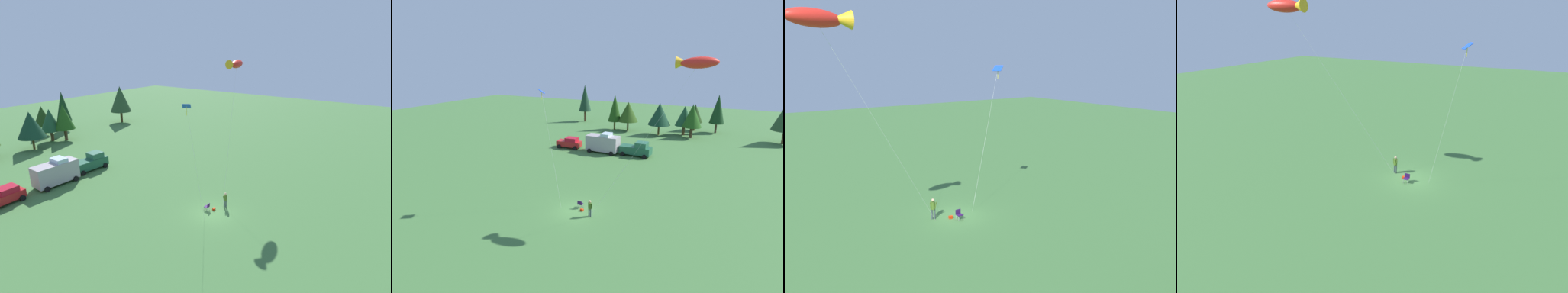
{
  "view_description": "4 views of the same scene",
  "coord_description": "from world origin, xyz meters",
  "views": [
    {
      "loc": [
        -24.3,
        -14.72,
        16.76
      ],
      "look_at": [
        1.82,
        3.45,
        6.29
      ],
      "focal_mm": 28.0,
      "sensor_mm": 36.0,
      "label": 1
    },
    {
      "loc": [
        13.17,
        -25.09,
        15.01
      ],
      "look_at": [
        -1.27,
        5.81,
        5.2
      ],
      "focal_mm": 28.0,
      "sensor_mm": 36.0,
      "label": 2
    },
    {
      "loc": [
        15.07,
        25.48,
        12.44
      ],
      "look_at": [
        0.59,
        4.35,
        6.76
      ],
      "focal_mm": 35.0,
      "sensor_mm": 36.0,
      "label": 3
    },
    {
      "loc": [
        -8.53,
        23.74,
        13.61
      ],
      "look_at": [
        1.79,
        4.36,
        4.54
      ],
      "focal_mm": 28.0,
      "sensor_mm": 36.0,
      "label": 4
    }
  ],
  "objects": [
    {
      "name": "treeline_distant",
      "position": [
        4.08,
        38.93,
        4.69
      ],
      "size": [
        45.9,
        11.19,
        9.06
      ],
      "color": "#4D2E1C",
      "rests_on": "ground"
    },
    {
      "name": "car_red_sedan",
      "position": [
        -11.46,
        20.12,
        0.95
      ],
      "size": [
        4.28,
        2.36,
        1.89
      ],
      "rotation": [
        0.0,
        0.0,
        0.05
      ],
      "color": "red",
      "rests_on": "ground"
    },
    {
      "name": "ground_plane",
      "position": [
        0.0,
        0.0,
        0.0
      ],
      "size": [
        160.0,
        160.0,
        0.0
      ],
      "primitive_type": "plane",
      "color": "#406F37"
    },
    {
      "name": "kite_large_fish",
      "position": [
        10.09,
        3.23,
        14.72
      ],
      "size": [
        10.28,
        4.29,
        15.29
      ],
      "color": "red",
      "rests_on": "ground"
    },
    {
      "name": "backpack_on_grass",
      "position": [
        0.66,
        0.23,
        0.11
      ],
      "size": [
        0.34,
        0.24,
        0.22
      ],
      "primitive_type": "cube",
      "rotation": [
        0.0,
        0.0,
        6.2
      ],
      "color": "red",
      "rests_on": "ground"
    },
    {
      "name": "folding_chair",
      "position": [
        0.2,
        0.75,
        0.49
      ],
      "size": [
        0.49,
        0.49,
        0.82
      ],
      "rotation": [
        0.0,
        0.0,
        1.6
      ],
      "color": "#291146",
      "rests_on": "ground"
    },
    {
      "name": "kite_diamond_blue",
      "position": [
        -3.71,
        0.44,
        11.39
      ],
      "size": [
        2.67,
        1.01,
        12.2
      ],
      "color": "blue",
      "rests_on": "ground"
    },
    {
      "name": "van_motorhome_grey",
      "position": [
        -5.18,
        20.12,
        1.64
      ],
      "size": [
        5.44,
        2.68,
        3.34
      ],
      "rotation": [
        0.0,
        0.0,
        -0.02
      ],
      "color": "#A5999C",
      "rests_on": "ground"
    },
    {
      "name": "truck_green_flatbed",
      "position": [
        0.43,
        20.66,
        1.1
      ],
      "size": [
        5.08,
        2.58,
        2.34
      ],
      "rotation": [
        0.0,
        0.0,
        -0.04
      ],
      "color": "#21573B",
      "rests_on": "ground"
    },
    {
      "name": "person_kite_flyer",
      "position": [
        1.88,
        -0.48,
        1.02
      ],
      "size": [
        0.56,
        0.44,
        1.74
      ],
      "rotation": [
        0.0,
        0.0,
        1.2
      ],
      "color": "#384448",
      "rests_on": "ground"
    }
  ]
}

